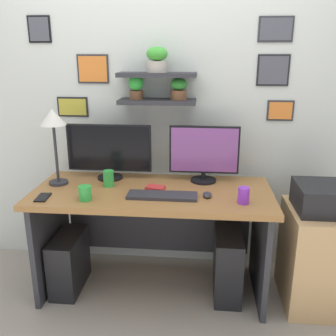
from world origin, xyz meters
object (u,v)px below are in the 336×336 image
(coffee_mug, at_px, (85,193))
(computer_tower_left, at_px, (69,262))
(pen_cup, at_px, (244,195))
(keyboard, at_px, (162,196))
(cell_phone, at_px, (43,197))
(printer, at_px, (327,198))
(monitor_right, at_px, (204,153))
(water_cup, at_px, (109,178))
(computer_mouse, at_px, (207,195))
(desk, at_px, (154,216))
(monitor_left, at_px, (109,151))
(scissors_tray, at_px, (155,188))
(computer_tower_right, at_px, (227,264))
(desk_lamp, at_px, (53,125))
(drawer_cabinet, at_px, (319,257))

(coffee_mug, height_order, computer_tower_left, coffee_mug)
(pen_cup, bearing_deg, keyboard, 173.95)
(cell_phone, distance_m, printer, 1.78)
(monitor_right, distance_m, cell_phone, 1.10)
(monitor_right, distance_m, coffee_mug, 0.86)
(water_cup, bearing_deg, pen_cup, -13.97)
(computer_mouse, bearing_deg, coffee_mug, -170.97)
(desk, xyz_separation_m, printer, (1.11, -0.09, 0.21))
(monitor_left, distance_m, water_cup, 0.23)
(scissors_tray, xyz_separation_m, computer_tower_right, (0.50, -0.02, -0.53))
(computer_mouse, bearing_deg, keyboard, -174.32)
(monitor_left, bearing_deg, desk_lamp, -154.42)
(pen_cup, xyz_separation_m, drawer_cabinet, (0.53, 0.13, -0.47))
(monitor_right, distance_m, drawer_cabinet, 1.02)
(drawer_cabinet, bearing_deg, scissors_tray, 177.48)
(cell_phone, height_order, scissors_tray, scissors_tray)
(computer_mouse, xyz_separation_m, scissors_tray, (-0.34, 0.10, -0.00))
(desk, bearing_deg, keyboard, -65.48)
(water_cup, distance_m, printer, 1.42)
(cell_phone, relative_size, computer_tower_right, 0.30)
(cell_phone, bearing_deg, pen_cup, -3.04)
(monitor_left, bearing_deg, keyboard, -39.03)
(monitor_right, height_order, coffee_mug, monitor_right)
(cell_phone, xyz_separation_m, pen_cup, (1.24, 0.03, 0.05))
(desk_lamp, relative_size, drawer_cabinet, 0.78)
(desk, distance_m, desk_lamp, 0.91)
(coffee_mug, xyz_separation_m, pen_cup, (0.97, 0.04, 0.01))
(scissors_tray, bearing_deg, monitor_left, 149.48)
(coffee_mug, height_order, scissors_tray, coffee_mug)
(desk_lamp, bearing_deg, pen_cup, -10.61)
(drawer_cabinet, bearing_deg, monitor_left, 169.88)
(computer_tower_right, bearing_deg, keyboard, -166.64)
(desk, distance_m, monitor_left, 0.56)
(monitor_right, height_order, desk_lamp, desk_lamp)
(cell_phone, xyz_separation_m, coffee_mug, (0.28, -0.00, 0.04))
(water_cup, bearing_deg, coffee_mug, -107.92)
(coffee_mug, bearing_deg, drawer_cabinet, 6.47)
(water_cup, bearing_deg, drawer_cabinet, -3.56)
(desk, height_order, monitor_left, monitor_left)
(desk, relative_size, desk_lamp, 3.03)
(scissors_tray, height_order, computer_tower_left, scissors_tray)
(monitor_left, xyz_separation_m, computer_tower_right, (0.85, -0.23, -0.73))
(keyboard, distance_m, printer, 1.03)
(desk_lamp, height_order, pen_cup, desk_lamp)
(scissors_tray, bearing_deg, computer_tower_right, -2.61)
(printer, bearing_deg, monitor_right, 161.55)
(desk, height_order, pen_cup, pen_cup)
(water_cup, bearing_deg, keyboard, -23.47)
(desk_lamp, bearing_deg, printer, -3.26)
(monitor_left, xyz_separation_m, printer, (1.44, -0.26, -0.20))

